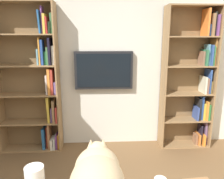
% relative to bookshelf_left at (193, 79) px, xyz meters
% --- Properties ---
extents(wall_back, '(4.52, 0.06, 2.70)m').
position_rel_bookshelf_left_xyz_m(wall_back, '(1.29, -0.17, 0.28)').
color(wall_back, silver).
rests_on(wall_back, ground).
extents(bookshelf_left, '(0.77, 0.28, 2.14)m').
position_rel_bookshelf_left_xyz_m(bookshelf_left, '(0.00, 0.00, 0.00)').
color(bookshelf_left, '#937047').
rests_on(bookshelf_left, ground).
extents(bookshelf_right, '(0.90, 0.28, 2.18)m').
position_rel_bookshelf_left_xyz_m(bookshelf_right, '(2.38, -0.00, -0.02)').
color(bookshelf_right, '#937047').
rests_on(bookshelf_right, ground).
extents(wall_mounted_tv, '(0.88, 0.07, 0.57)m').
position_rel_bookshelf_left_xyz_m(wall_mounted_tv, '(1.37, -0.08, 0.14)').
color(wall_mounted_tv, black).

